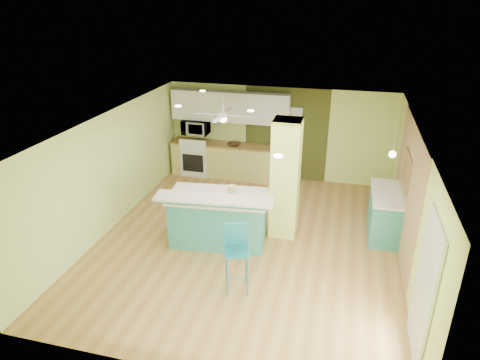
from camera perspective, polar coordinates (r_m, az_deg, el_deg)
name	(u,v)px	position (r m, az deg, el deg)	size (l,w,h in m)	color
floor	(248,241)	(8.96, 1.08, -8.10)	(6.00, 7.00, 0.01)	#A46F39
ceiling	(249,124)	(7.93, 1.22, 7.52)	(6.00, 7.00, 0.01)	white
wall_back	(279,134)	(11.59, 5.18, 6.18)	(6.00, 0.01, 2.50)	#D0E57A
wall_front	(183,299)	(5.50, -7.66, -15.51)	(6.00, 0.01, 2.50)	#D0E57A
wall_left	(111,171)	(9.46, -16.86, 1.14)	(0.01, 7.00, 2.50)	#D0E57A
wall_right	(411,203)	(8.28, 21.84, -2.85)	(0.01, 7.00, 2.50)	#D0E57A
wood_panel	(407,189)	(8.82, 21.35, -1.15)	(0.02, 3.40, 2.50)	#957555
olive_accent	(286,134)	(11.54, 6.15, 6.07)	(2.20, 0.02, 2.50)	#40441B
interior_door	(285,144)	(11.59, 6.08, 4.85)	(0.82, 0.05, 2.00)	silver
french_door	(424,291)	(6.41, 23.34, -13.38)	(0.04, 1.08, 2.10)	silver
column	(285,179)	(8.71, 6.07, 0.11)	(0.55, 0.55, 2.50)	#D7E369
kitchen_run	(229,160)	(11.83, -1.43, 2.64)	(3.25, 0.63, 0.94)	#C6C168
stove	(197,158)	(12.10, -5.78, 2.96)	(0.76, 0.66, 1.08)	silver
upper_cabinets	(230,107)	(11.50, -1.34, 9.75)	(3.20, 0.34, 0.80)	white
microwave	(196,127)	(11.83, -5.94, 7.02)	(0.70, 0.48, 0.39)	white
ceiling_fan	(223,115)	(10.18, -2.28, 8.65)	(1.41, 1.41, 0.61)	white
pendant_lamp	(393,154)	(8.69, 19.67, 3.27)	(0.14, 0.14, 0.69)	silver
wall_decor	(407,171)	(8.89, 21.37, 1.14)	(0.03, 0.90, 0.70)	brown
peninsula	(218,217)	(8.67, -2.90, -5.01)	(2.28, 1.40, 1.20)	teal
bar_stool	(236,247)	(7.24, -0.49, -8.92)	(0.50, 0.50, 1.21)	teal
side_counter	(385,213)	(9.48, 18.72, -4.19)	(0.63, 1.49, 0.96)	teal
fruit_bowl	(234,144)	(11.54, -0.78, 4.80)	(0.34, 0.34, 0.08)	#3D2719
canister	(232,190)	(8.49, -1.09, -1.29)	(0.15, 0.15, 0.18)	gold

